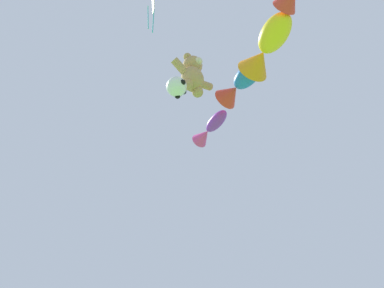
{
  "coord_description": "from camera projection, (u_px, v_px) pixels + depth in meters",
  "views": [
    {
      "loc": [
        -4.98,
        -2.97,
        1.67
      ],
      "look_at": [
        1.38,
        3.88,
        9.98
      ],
      "focal_mm": 35.0,
      "sensor_mm": 36.0,
      "label": 1
    }
  ],
  "objects": [
    {
      "name": "teddy_bear_kite",
      "position": [
        193.0,
        75.0,
        13.94
      ],
      "size": [
        1.98,
        0.87,
        2.0
      ],
      "color": "tan"
    },
    {
      "name": "soccer_ball_kite",
      "position": [
        177.0,
        87.0,
        12.73
      ],
      "size": [
        0.78,
        0.77,
        0.71
      ],
      "color": "white"
    },
    {
      "name": "fish_kite_violet",
      "position": [
        210.0,
        129.0,
        15.58
      ],
      "size": [
        1.06,
        2.13,
        0.68
      ],
      "color": "purple"
    },
    {
      "name": "fish_kite_cobalt",
      "position": [
        239.0,
        85.0,
        13.78
      ],
      "size": [
        1.16,
        2.12,
        0.93
      ],
      "color": "blue"
    },
    {
      "name": "fish_kite_goldfin",
      "position": [
        266.0,
        48.0,
        12.42
      ],
      "size": [
        1.83,
        2.54,
        1.11
      ],
      "color": "yellow"
    },
    {
      "name": "diamond_kite",
      "position": [
        152.0,
        6.0,
        13.98
      ],
      "size": [
        0.62,
        0.8,
        2.69
      ],
      "color": "yellow"
    }
  ]
}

